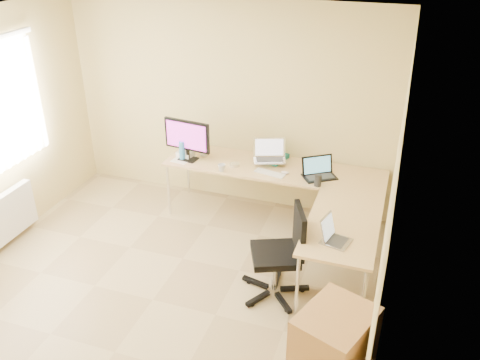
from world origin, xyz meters
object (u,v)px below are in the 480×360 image
(monitor, at_px, (187,140))
(mug, at_px, (222,168))
(laptop_black, at_px, (320,168))
(water_bottle, at_px, (182,151))
(desk_return, at_px, (340,255))
(keyboard, at_px, (270,173))
(desk_main, at_px, (273,194))
(laptop_return, at_px, (337,233))
(laptop_center, at_px, (270,151))
(cabinet, at_px, (333,355))
(desk_fan, at_px, (203,146))
(office_chair, at_px, (275,252))

(monitor, bearing_deg, mug, -10.63)
(laptop_black, xyz_separation_m, water_bottle, (-1.70, -0.07, 0.00))
(desk_return, height_order, monitor, monitor)
(desk_return, distance_m, keyboard, 1.33)
(keyboard, bearing_deg, laptop_black, 21.70)
(desk_return, relative_size, mug, 14.11)
(desk_main, height_order, laptop_return, laptop_return)
(monitor, distance_m, laptop_center, 1.01)
(keyboard, bearing_deg, desk_main, 102.69)
(desk_return, distance_m, mug, 1.73)
(laptop_center, relative_size, cabinet, 0.47)
(laptop_center, relative_size, water_bottle, 1.59)
(laptop_center, distance_m, laptop_return, 1.73)
(desk_main, xyz_separation_m, water_bottle, (-1.13, -0.16, 0.49))
(laptop_black, bearing_deg, cabinet, -110.15)
(desk_fan, bearing_deg, desk_return, -33.22)
(desk_main, bearing_deg, keyboard, -89.68)
(laptop_return, height_order, office_chair, office_chair)
(desk_return, bearing_deg, desk_main, 134.27)
(desk_main, height_order, water_bottle, water_bottle)
(keyboard, xyz_separation_m, water_bottle, (-1.13, 0.02, 0.11))
(water_bottle, bearing_deg, laptop_black, 2.42)
(desk_return, relative_size, monitor, 2.15)
(monitor, bearing_deg, desk_fan, 60.90)
(desk_return, xyz_separation_m, monitor, (-2.04, 0.87, 0.62))
(keyboard, bearing_deg, water_bottle, -168.73)
(cabinet, bearing_deg, desk_main, 136.86)
(mug, xyz_separation_m, cabinet, (1.68, -2.03, -0.41))
(mug, distance_m, laptop_return, 1.83)
(desk_main, bearing_deg, monitor, -172.83)
(desk_return, relative_size, cabinet, 1.58)
(keyboard, bearing_deg, office_chair, -59.19)
(laptop_center, bearing_deg, mug, -163.03)
(monitor, distance_m, laptop_return, 2.35)
(laptop_black, distance_m, laptop_return, 1.30)
(cabinet, bearing_deg, desk_fan, 151.90)
(laptop_center, bearing_deg, water_bottle, 172.26)
(mug, bearing_deg, laptop_black, 10.47)
(laptop_black, relative_size, keyboard, 1.01)
(cabinet, bearing_deg, mug, 150.69)
(office_chair, xyz_separation_m, cabinet, (0.73, -0.98, -0.14))
(mug, distance_m, office_chair, 1.45)
(cabinet, bearing_deg, monitor, 155.93)
(desk_return, bearing_deg, laptop_return, -92.93)
(cabinet, bearing_deg, laptop_return, 120.50)
(water_bottle, xyz_separation_m, laptop_return, (2.08, -1.16, -0.02))
(laptop_black, bearing_deg, mug, 156.41)
(keyboard, height_order, desk_fan, desk_fan)
(monitor, relative_size, desk_fan, 2.45)
(keyboard, bearing_deg, cabinet, -50.01)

